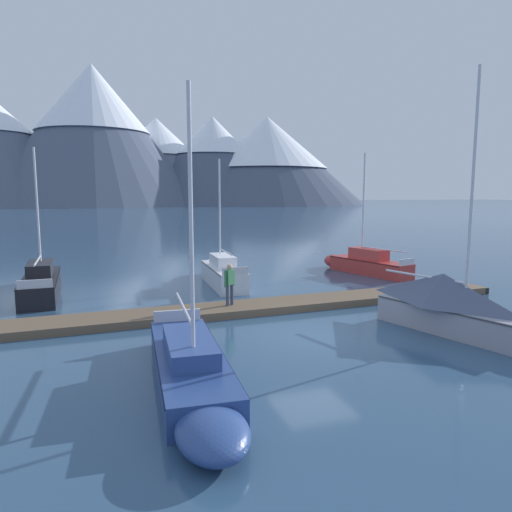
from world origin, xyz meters
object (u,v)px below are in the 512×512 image
object	(u,v)px
sailboat_nearest_berth	(42,281)
sailboat_far_berth	(364,263)
sailboat_mid_dock_port	(221,272)
person_on_dock	(230,282)
sailboat_mid_dock_starboard	(457,307)
sailboat_second_berth	(192,370)

from	to	relation	value
sailboat_nearest_berth	sailboat_far_berth	size ratio (longest dim) A/B	1.05
sailboat_mid_dock_port	person_on_dock	xyz separation A→B (m)	(-1.18, -6.10, 0.62)
sailboat_nearest_berth	sailboat_mid_dock_starboard	distance (m)	18.37
sailboat_nearest_berth	sailboat_mid_dock_port	bearing A→B (deg)	-1.06
sailboat_mid_dock_starboard	person_on_dock	size ratio (longest dim) A/B	5.23
sailboat_second_berth	sailboat_mid_dock_port	distance (m)	13.65
sailboat_nearest_berth	sailboat_mid_dock_starboard	size ratio (longest dim) A/B	0.86
sailboat_mid_dock_port	person_on_dock	distance (m)	6.24
sailboat_second_berth	sailboat_far_berth	bearing A→B (deg)	45.58
sailboat_second_berth	sailboat_mid_dock_port	bearing A→B (deg)	72.73
sailboat_nearest_berth	sailboat_mid_dock_port	world-z (taller)	sailboat_nearest_berth
sailboat_nearest_berth	person_on_dock	size ratio (longest dim) A/B	4.52
sailboat_far_berth	person_on_dock	size ratio (longest dim) A/B	4.29
sailboat_far_berth	person_on_dock	bearing A→B (deg)	-147.69
person_on_dock	sailboat_far_berth	bearing A→B (deg)	32.31
sailboat_nearest_berth	sailboat_second_berth	size ratio (longest dim) A/B	0.98
sailboat_nearest_berth	sailboat_far_berth	distance (m)	17.95
sailboat_second_berth	person_on_dock	bearing A→B (deg)	67.48
person_on_dock	sailboat_nearest_berth	bearing A→B (deg)	140.69
sailboat_second_berth	sailboat_mid_dock_starboard	bearing A→B (deg)	9.56
sailboat_nearest_berth	person_on_dock	world-z (taller)	sailboat_nearest_berth
sailboat_nearest_berth	sailboat_mid_dock_port	xyz separation A→B (m)	(8.83, -0.16, 0.00)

